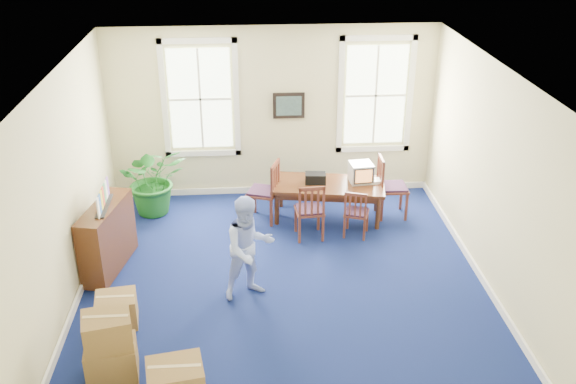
{
  "coord_description": "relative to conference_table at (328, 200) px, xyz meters",
  "views": [
    {
      "loc": [
        -0.51,
        -8.0,
        5.39
      ],
      "look_at": [
        0.1,
        0.6,
        1.25
      ],
      "focal_mm": 40.0,
      "sensor_mm": 36.0,
      "label": 1
    }
  ],
  "objects": [
    {
      "name": "chair_near_left",
      "position": [
        -0.4,
        -0.67,
        0.18
      ],
      "size": [
        0.49,
        0.49,
        1.02
      ],
      "primitive_type": null,
      "rotation": [
        0.0,
        0.0,
        3.22
      ],
      "color": "brown",
      "rests_on": "ground"
    },
    {
      "name": "wall_left",
      "position": [
        -3.92,
        -2.11,
        1.27
      ],
      "size": [
        0.0,
        6.5,
        6.5
      ],
      "primitive_type": "plane",
      "rotation": [
        1.57,
        0.0,
        1.57
      ],
      "color": "beige",
      "rests_on": "ground"
    },
    {
      "name": "equipment_bag",
      "position": [
        -0.22,
        0.04,
        0.42
      ],
      "size": [
        0.38,
        0.26,
        0.18
      ],
      "primitive_type": "cube",
      "rotation": [
        0.0,
        0.0,
        -0.09
      ],
      "color": "black",
      "rests_on": "conference_table"
    },
    {
      "name": "crt_tv",
      "position": [
        0.58,
        0.04,
        0.51
      ],
      "size": [
        0.42,
        0.45,
        0.35
      ],
      "primitive_type": null,
      "rotation": [
        0.0,
        0.0,
        0.1
      ],
      "color": "#B7B7BC",
      "rests_on": "conference_table"
    },
    {
      "name": "man",
      "position": [
        -1.42,
        -2.31,
        0.45
      ],
      "size": [
        0.93,
        0.83,
        1.56
      ],
      "primitive_type": "imported",
      "rotation": [
        0.0,
        0.0,
        0.38
      ],
      "color": "#9FB4FC",
      "rests_on": "ground"
    },
    {
      "name": "wall_front",
      "position": [
        -0.92,
        -5.36,
        1.27
      ],
      "size": [
        6.5,
        0.0,
        6.5
      ],
      "primitive_type": "plane",
      "rotation": [
        -1.57,
        0.0,
        0.0
      ],
      "color": "beige",
      "rests_on": "ground"
    },
    {
      "name": "window_right",
      "position": [
        0.98,
        1.12,
        1.57
      ],
      "size": [
        1.4,
        0.12,
        2.2
      ],
      "primitive_type": null,
      "color": "white",
      "rests_on": "ground"
    },
    {
      "name": "wall_picture",
      "position": [
        -0.62,
        1.09,
        1.42
      ],
      "size": [
        0.58,
        0.06,
        0.48
      ],
      "primitive_type": null,
      "color": "black",
      "rests_on": "ground"
    },
    {
      "name": "baseboard_left",
      "position": [
        -3.89,
        -2.11,
        -0.27
      ],
      "size": [
        0.04,
        6.5,
        0.12
      ],
      "primitive_type": "cube",
      "color": "white",
      "rests_on": "ground"
    },
    {
      "name": "brochure_rack",
      "position": [
        -3.55,
        -1.45,
        0.88
      ],
      "size": [
        0.24,
        0.75,
        0.33
      ],
      "primitive_type": null,
      "rotation": [
        0.0,
        0.0,
        0.15
      ],
      "color": "#99999E",
      "rests_on": "credenza"
    },
    {
      "name": "ceiling",
      "position": [
        -0.92,
        -2.11,
        2.87
      ],
      "size": [
        6.5,
        6.5,
        0.0
      ],
      "primitive_type": "plane",
      "rotation": [
        3.14,
        0.0,
        0.0
      ],
      "color": "white",
      "rests_on": "ground"
    },
    {
      "name": "baseboard_back",
      "position": [
        -0.92,
        1.11,
        -0.27
      ],
      "size": [
        6.0,
        0.04,
        0.12
      ],
      "primitive_type": "cube",
      "color": "white",
      "rests_on": "ground"
    },
    {
      "name": "chair_end_right",
      "position": [
        1.15,
        0.0,
        0.23
      ],
      "size": [
        0.51,
        0.51,
        1.13
      ],
      "primitive_type": null,
      "rotation": [
        0.0,
        0.0,
        1.56
      ],
      "color": "brown",
      "rests_on": "ground"
    },
    {
      "name": "credenza",
      "position": [
        -3.57,
        -1.45,
        0.19
      ],
      "size": [
        0.66,
        1.39,
        1.05
      ],
      "primitive_type": "cube",
      "rotation": [
        0.0,
        0.0,
        -0.21
      ],
      "color": "#492512",
      "rests_on": "ground"
    },
    {
      "name": "floor",
      "position": [
        -0.92,
        -2.11,
        -0.33
      ],
      "size": [
        6.5,
        6.5,
        0.0
      ],
      "primitive_type": "plane",
      "color": "navy",
      "rests_on": "ground"
    },
    {
      "name": "cardboard_boxes",
      "position": [
        -2.88,
        -3.79,
        0.13
      ],
      "size": [
        1.83,
        1.83,
        0.92
      ],
      "primitive_type": null,
      "rotation": [
        0.0,
        0.0,
        0.15
      ],
      "color": "olive",
      "rests_on": "ground"
    },
    {
      "name": "baseboard_right",
      "position": [
        2.05,
        -2.11,
        -0.27
      ],
      "size": [
        0.04,
        6.5,
        0.12
      ],
      "primitive_type": "cube",
      "color": "white",
      "rests_on": "ground"
    },
    {
      "name": "wall_right",
      "position": [
        2.08,
        -2.11,
        1.27
      ],
      "size": [
        0.0,
        6.5,
        6.5
      ],
      "primitive_type": "plane",
      "rotation": [
        1.57,
        0.0,
        -1.57
      ],
      "color": "beige",
      "rests_on": "ground"
    },
    {
      "name": "potted_plant",
      "position": [
        -3.09,
        0.44,
        0.31
      ],
      "size": [
        1.38,
        1.28,
        1.29
      ],
      "primitive_type": "imported",
      "rotation": [
        0.0,
        0.0,
        0.26
      ],
      "color": "#175C1A",
      "rests_on": "ground"
    },
    {
      "name": "window_left",
      "position": [
        -2.22,
        1.12,
        1.57
      ],
      "size": [
        1.4,
        0.12,
        2.2
      ],
      "primitive_type": null,
      "color": "white",
      "rests_on": "ground"
    },
    {
      "name": "game_console",
      "position": [
        0.84,
        0.0,
        0.36
      ],
      "size": [
        0.17,
        0.2,
        0.05
      ],
      "primitive_type": "cube",
      "rotation": [
        0.0,
        0.0,
        0.06
      ],
      "color": "white",
      "rests_on": "conference_table"
    },
    {
      "name": "conference_table",
      "position": [
        0.0,
        0.0,
        0.0
      ],
      "size": [
        2.07,
        1.2,
        0.67
      ],
      "primitive_type": null,
      "rotation": [
        0.0,
        0.0,
        -0.17
      ],
      "color": "#492512",
      "rests_on": "ground"
    },
    {
      "name": "chair_near_right",
      "position": [
        0.4,
        -0.67,
        0.1
      ],
      "size": [
        0.49,
        0.49,
        0.87
      ],
      "primitive_type": null,
      "rotation": [
        0.0,
        0.0,
        2.81
      ],
      "color": "brown",
      "rests_on": "ground"
    },
    {
      "name": "wall_back",
      "position": [
        -0.92,
        1.14,
        1.27
      ],
      "size": [
        6.5,
        0.0,
        6.5
      ],
      "primitive_type": "plane",
      "rotation": [
        1.57,
        0.0,
        0.0
      ],
      "color": "beige",
      "rests_on": "ground"
    },
    {
      "name": "chair_end_left",
      "position": [
        -1.15,
        0.0,
        0.22
      ],
      "size": [
        0.64,
        0.64,
        1.11
      ],
      "primitive_type": null,
      "rotation": [
        0.0,
        0.0,
        -1.9
      ],
      "color": "brown",
      "rests_on": "ground"
    }
  ]
}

